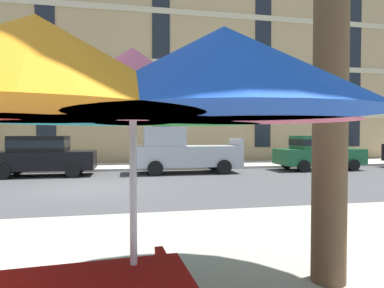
{
  "coord_description": "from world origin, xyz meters",
  "views": [
    {
      "loc": [
        1.38,
        -11.73,
        1.85
      ],
      "look_at": [
        4.28,
        3.2,
        1.4
      ],
      "focal_mm": 30.62,
      "sensor_mm": 36.0,
      "label": 1
    }
  ],
  "objects": [
    {
      "name": "sidewalk_far",
      "position": [
        0.0,
        6.8,
        0.06
      ],
      "size": [
        56.0,
        3.6,
        0.12
      ],
      "primitive_type": "cube",
      "color": "#B2ADA3",
      "rests_on": "ground"
    },
    {
      "name": "sedan_black",
      "position": [
        -2.37,
        3.7,
        0.95
      ],
      "size": [
        4.4,
        1.98,
        1.78
      ],
      "color": "black",
      "rests_on": "ground"
    },
    {
      "name": "pickup_silver",
      "position": [
        3.88,
        3.7,
        1.03
      ],
      "size": [
        5.1,
        2.12,
        2.2
      ],
      "color": "#A8AAB2",
      "rests_on": "ground"
    },
    {
      "name": "patio_umbrella",
      "position": [
        1.41,
        -9.0,
        2.23
      ],
      "size": [
        3.84,
        3.56,
        2.56
      ],
      "color": "silver",
      "rests_on": "ground"
    },
    {
      "name": "ground_plane",
      "position": [
        0.0,
        0.0,
        0.0
      ],
      "size": [
        120.0,
        120.0,
        0.0
      ],
      "primitive_type": "plane",
      "color": "#424244"
    },
    {
      "name": "sedan_green",
      "position": [
        11.06,
        3.7,
        0.95
      ],
      "size": [
        4.4,
        1.98,
        1.78
      ],
      "color": "#195933",
      "rests_on": "ground"
    },
    {
      "name": "apartment_building",
      "position": [
        0.0,
        14.99,
        8.0
      ],
      "size": [
        40.98,
        12.08,
        16.0
      ],
      "color": "tan",
      "rests_on": "ground"
    }
  ]
}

